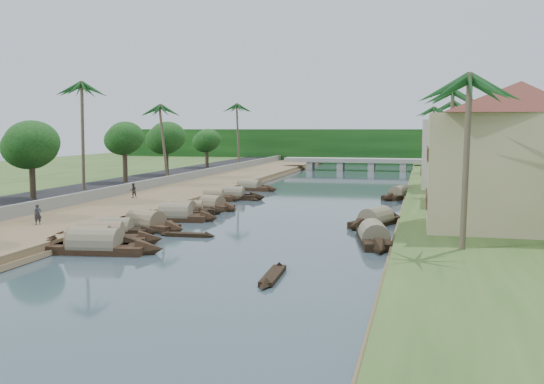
% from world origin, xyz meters
% --- Properties ---
extents(ground, '(220.00, 220.00, 0.00)m').
position_xyz_m(ground, '(0.00, 0.00, 0.00)').
color(ground, '#354750').
rests_on(ground, ground).
extents(left_bank, '(10.00, 180.00, 0.80)m').
position_xyz_m(left_bank, '(-16.00, 20.00, 0.40)').
color(left_bank, brown).
rests_on(left_bank, ground).
extents(right_bank, '(16.00, 180.00, 1.20)m').
position_xyz_m(right_bank, '(19.00, 20.00, 0.60)').
color(right_bank, '#315020').
rests_on(right_bank, ground).
extents(road, '(8.00, 180.00, 1.40)m').
position_xyz_m(road, '(-24.50, 20.00, 0.70)').
color(road, black).
rests_on(road, ground).
extents(retaining_wall, '(0.40, 180.00, 1.10)m').
position_xyz_m(retaining_wall, '(-20.20, 20.00, 1.35)').
color(retaining_wall, slate).
rests_on(retaining_wall, left_bank).
extents(treeline, '(120.00, 14.00, 8.00)m').
position_xyz_m(treeline, '(0.00, 100.00, 4.00)').
color(treeline, '#0F350E').
rests_on(treeline, ground).
extents(bridge, '(28.00, 4.00, 2.40)m').
position_xyz_m(bridge, '(0.00, 72.00, 1.72)').
color(bridge, gray).
rests_on(bridge, ground).
extents(building_near, '(14.85, 14.85, 10.20)m').
position_xyz_m(building_near, '(18.99, -2.00, 6.38)').
color(building_near, tan).
rests_on(building_near, right_bank).
extents(building_mid, '(14.11, 14.11, 9.70)m').
position_xyz_m(building_mid, '(19.99, 14.00, 6.13)').
color(building_mid, '#CB968F').
rests_on(building_mid, right_bank).
extents(building_far, '(15.59, 15.59, 10.20)m').
position_xyz_m(building_far, '(18.99, 28.00, 6.38)').
color(building_far, beige).
rests_on(building_far, right_bank).
extents(building_distant, '(12.62, 12.62, 9.20)m').
position_xyz_m(building_distant, '(19.99, 48.00, 5.88)').
color(building_distant, tan).
rests_on(building_distant, right_bank).
extents(sampan_0, '(9.64, 3.13, 2.46)m').
position_xyz_m(sampan_0, '(-8.22, -11.20, 0.42)').
color(sampan_0, black).
rests_on(sampan_0, ground).
extents(sampan_1, '(8.35, 3.63, 2.40)m').
position_xyz_m(sampan_1, '(-9.20, -10.33, 0.42)').
color(sampan_1, black).
rests_on(sampan_1, ground).
extents(sampan_2, '(9.14, 4.27, 2.35)m').
position_xyz_m(sampan_2, '(-9.44, -8.39, 0.42)').
color(sampan_2, black).
rests_on(sampan_2, ground).
extents(sampan_3, '(6.96, 2.51, 1.89)m').
position_xyz_m(sampan_3, '(-10.13, -4.86, 0.41)').
color(sampan_3, black).
rests_on(sampan_3, ground).
extents(sampan_4, '(8.33, 4.25, 2.31)m').
position_xyz_m(sampan_4, '(-9.14, -1.78, 0.42)').
color(sampan_4, black).
rests_on(sampan_4, ground).
extents(sampan_5, '(6.44, 2.44, 2.04)m').
position_xyz_m(sampan_5, '(-9.23, 6.29, 0.41)').
color(sampan_5, black).
rests_on(sampan_5, ground).
extents(sampan_6, '(8.05, 2.82, 2.34)m').
position_xyz_m(sampan_6, '(-8.60, 3.09, 0.42)').
color(sampan_6, black).
rests_on(sampan_6, ground).
extents(sampan_7, '(6.76, 2.87, 1.82)m').
position_xyz_m(sampan_7, '(-8.82, 7.21, 0.40)').
color(sampan_7, black).
rests_on(sampan_7, ground).
extents(sampan_8, '(6.60, 3.89, 2.04)m').
position_xyz_m(sampan_8, '(-7.96, 10.99, 0.41)').
color(sampan_8, black).
rests_on(sampan_8, ground).
extents(sampan_9, '(8.38, 2.02, 2.12)m').
position_xyz_m(sampan_9, '(-8.80, 20.00, 0.41)').
color(sampan_9, black).
rests_on(sampan_9, ground).
extents(sampan_10, '(6.51, 2.03, 1.83)m').
position_xyz_m(sampan_10, '(-10.29, 17.97, 0.40)').
color(sampan_10, black).
rests_on(sampan_10, ground).
extents(sampan_11, '(7.19, 2.72, 2.05)m').
position_xyz_m(sampan_11, '(-8.82, 20.33, 0.41)').
color(sampan_11, black).
rests_on(sampan_11, ground).
extents(sampan_12, '(8.49, 3.33, 2.02)m').
position_xyz_m(sampan_12, '(-9.55, 30.32, 0.41)').
color(sampan_12, black).
rests_on(sampan_12, ground).
extents(sampan_13, '(7.10, 2.22, 1.95)m').
position_xyz_m(sampan_13, '(-10.30, 31.34, 0.41)').
color(sampan_13, black).
rests_on(sampan_13, ground).
extents(sampan_14, '(3.48, 9.67, 2.29)m').
position_xyz_m(sampan_14, '(9.35, -3.24, 0.42)').
color(sampan_14, black).
rests_on(sampan_14, ground).
extents(sampan_15, '(5.20, 8.36, 2.26)m').
position_xyz_m(sampan_15, '(8.90, 4.82, 0.42)').
color(sampan_15, black).
rests_on(sampan_15, ground).
extents(sampan_16, '(4.89, 8.89, 2.18)m').
position_xyz_m(sampan_16, '(10.12, 25.85, 0.41)').
color(sampan_16, black).
rests_on(sampan_16, ground).
extents(canoe_0, '(1.03, 5.80, 0.76)m').
position_xyz_m(canoe_0, '(4.78, -14.88, 0.10)').
color(canoe_0, black).
rests_on(canoe_0, ground).
extents(canoe_1, '(4.53, 1.02, 0.73)m').
position_xyz_m(canoe_1, '(-4.65, -4.01, 0.10)').
color(canoe_1, black).
rests_on(canoe_1, ground).
extents(canoe_2, '(4.88, 2.27, 0.71)m').
position_xyz_m(canoe_2, '(-7.54, 19.77, 0.10)').
color(canoe_2, black).
rests_on(canoe_2, ground).
extents(palm_0, '(3.20, 3.20, 11.38)m').
position_xyz_m(palm_0, '(15.00, -10.23, 10.80)').
color(palm_0, brown).
rests_on(palm_0, ground).
extents(palm_1, '(3.20, 3.20, 10.19)m').
position_xyz_m(palm_1, '(16.00, 4.61, 9.64)').
color(palm_1, brown).
rests_on(palm_1, ground).
extents(palm_2, '(3.20, 3.20, 12.38)m').
position_xyz_m(palm_2, '(15.00, 19.32, 11.76)').
color(palm_2, brown).
rests_on(palm_2, ground).
extents(palm_3, '(3.20, 3.20, 11.98)m').
position_xyz_m(palm_3, '(16.00, 38.64, 11.38)').
color(palm_3, brown).
rests_on(palm_3, ground).
extents(palm_5, '(3.20, 3.20, 13.20)m').
position_xyz_m(palm_5, '(-24.00, 13.57, 12.75)').
color(palm_5, brown).
rests_on(palm_5, ground).
extents(palm_6, '(3.20, 3.20, 11.37)m').
position_xyz_m(palm_6, '(-22.00, 31.26, 11.00)').
color(palm_6, brown).
rests_on(palm_6, ground).
extents(palm_7, '(3.20, 3.20, 11.75)m').
position_xyz_m(palm_7, '(14.00, 54.81, 11.15)').
color(palm_7, brown).
rests_on(palm_7, ground).
extents(palm_8, '(3.20, 3.20, 12.64)m').
position_xyz_m(palm_8, '(-20.50, 60.66, 12.21)').
color(palm_8, brown).
rests_on(palm_8, ground).
extents(tree_2, '(5.18, 5.18, 7.32)m').
position_xyz_m(tree_2, '(-24.00, 4.45, 6.51)').
color(tree_2, '#4A3A2A').
rests_on(tree_2, ground).
extents(tree_3, '(4.57, 4.57, 7.41)m').
position_xyz_m(tree_3, '(-24.00, 23.28, 6.83)').
color(tree_3, '#4A3A2A').
rests_on(tree_3, ground).
extents(tree_4, '(5.30, 5.30, 7.55)m').
position_xyz_m(tree_4, '(-24.00, 36.06, 6.69)').
color(tree_4, '#4A3A2A').
rests_on(tree_4, ground).
extents(tree_5, '(4.43, 4.43, 6.48)m').
position_xyz_m(tree_5, '(-24.00, 53.25, 5.97)').
color(tree_5, '#4A3A2A').
rests_on(tree_5, ground).
extents(tree_6, '(3.96, 3.96, 6.26)m').
position_xyz_m(tree_6, '(24.00, 29.61, 5.73)').
color(tree_6, '#4A3A2A').
rests_on(tree_6, ground).
extents(person_near, '(0.67, 0.68, 1.59)m').
position_xyz_m(person_near, '(-16.02, -6.18, 1.59)').
color(person_near, '#282930').
rests_on(person_near, left_bank).
extents(person_far, '(0.96, 0.95, 1.57)m').
position_xyz_m(person_far, '(-17.44, 12.44, 1.58)').
color(person_far, '#342D24').
rests_on(person_far, left_bank).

